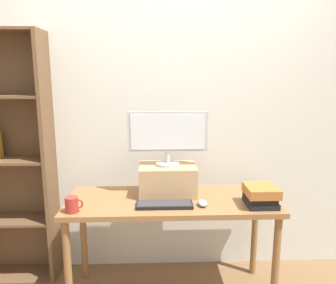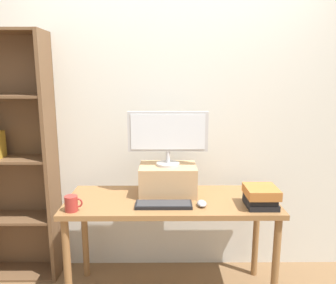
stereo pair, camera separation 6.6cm
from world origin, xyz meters
The scene contains 9 objects.
back_wall centered at (0.00, 0.46, 1.30)m, with size 7.00×0.08×2.60m.
desk centered at (0.00, 0.00, 0.67)m, with size 1.49×0.58×0.76m.
bookshelf_unit centered at (-1.29, 0.30, 1.00)m, with size 0.70×0.28×1.96m.
riser_box centered at (-0.02, 0.12, 0.87)m, with size 0.42×0.30×0.22m.
computer_monitor centered at (-0.02, 0.11, 1.21)m, with size 0.58×0.17×0.40m.
keyboard centered at (-0.05, -0.14, 0.77)m, with size 0.38×0.13×0.02m.
computer_mouse centered at (0.20, -0.13, 0.78)m, with size 0.06×0.10×0.04m.
book_stack centered at (0.60, -0.14, 0.83)m, with size 0.21×0.23×0.14m.
coffee_mug centered at (-0.65, -0.21, 0.81)m, with size 0.12×0.08×0.10m.
Camera 1 is at (-0.11, -2.21, 1.63)m, focal length 35.00 mm.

